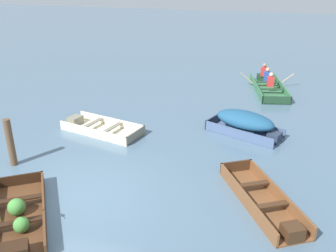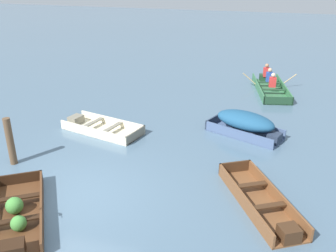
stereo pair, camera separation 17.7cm
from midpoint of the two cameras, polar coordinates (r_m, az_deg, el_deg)
ground_plane at (r=9.55m, az=-13.51°, el=-10.48°), size 80.00×80.00×0.00m
dinghy_dark_varnish_foreground at (r=9.06m, az=-21.76°, el=-12.69°), size 2.62×3.10×0.43m
skiff_cream_near_moored at (r=12.92m, az=-9.98°, el=-0.25°), size 2.93×1.71×0.31m
skiff_slate_blue_mid_moored at (r=12.53m, az=12.15°, el=0.47°), size 2.64×1.81×0.80m
skiff_wooden_brown_far_moored at (r=9.17m, az=14.65°, el=-11.27°), size 2.28×3.04×0.34m
rowboat_green_with_crew at (r=17.52m, az=15.56°, el=5.93°), size 2.38×3.69×0.90m
mooring_post at (r=11.25m, az=-22.50°, el=-2.19°), size 0.20×0.20×1.39m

